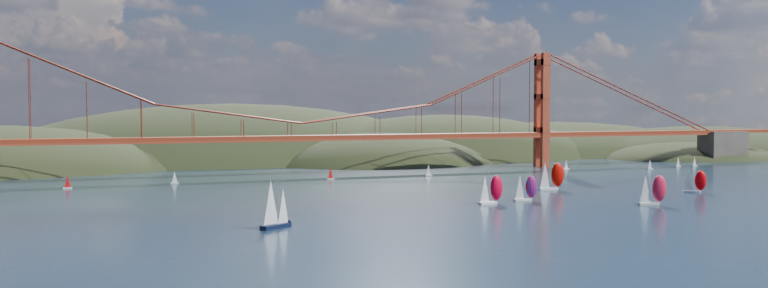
% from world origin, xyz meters
% --- Properties ---
extents(ground, '(1200.00, 1200.00, 0.00)m').
position_xyz_m(ground, '(0.00, 0.00, 0.00)').
color(ground, black).
rests_on(ground, ground).
extents(headlands, '(725.00, 225.00, 96.00)m').
position_xyz_m(headlands, '(44.95, 278.29, -12.46)').
color(headlands, black).
rests_on(headlands, ground).
extents(bridge, '(552.00, 12.00, 55.00)m').
position_xyz_m(bridge, '(-1.75, 180.00, 32.23)').
color(bridge, maroon).
rests_on(bridge, ground).
extents(sloop_navy, '(8.76, 7.35, 12.79)m').
position_xyz_m(sloop_navy, '(-42.27, 41.77, 5.65)').
color(sloop_navy, black).
rests_on(sloop_navy, ground).
extents(racer_0, '(8.57, 4.35, 9.63)m').
position_xyz_m(racer_0, '(27.42, 63.46, 4.55)').
color(racer_0, white).
rests_on(racer_0, ground).
extents(racer_1, '(8.85, 4.54, 9.94)m').
position_xyz_m(racer_1, '(70.53, 44.47, 4.70)').
color(racer_1, silver).
rests_on(racer_1, ground).
extents(racer_2, '(7.27, 6.35, 8.48)m').
position_xyz_m(racer_2, '(106.11, 65.45, 4.01)').
color(racer_2, white).
rests_on(racer_2, ground).
extents(racer_3, '(9.52, 4.08, 10.82)m').
position_xyz_m(racer_3, '(65.51, 89.31, 5.11)').
color(racer_3, white).
rests_on(racer_3, ground).
extents(racer_rwb, '(7.72, 3.20, 8.84)m').
position_xyz_m(racer_rwb, '(41.02, 66.19, 4.18)').
color(racer_rwb, white).
rests_on(racer_rwb, ground).
extents(distant_boat_2, '(3.00, 2.00, 4.70)m').
position_xyz_m(distant_boat_2, '(-91.45, 154.22, 2.41)').
color(distant_boat_2, silver).
rests_on(distant_boat_2, ground).
extents(distant_boat_3, '(3.00, 2.00, 4.70)m').
position_xyz_m(distant_boat_3, '(-54.47, 158.57, 2.41)').
color(distant_boat_3, silver).
rests_on(distant_boat_3, ground).
extents(distant_boat_4, '(3.00, 2.00, 4.70)m').
position_xyz_m(distant_boat_4, '(121.44, 161.35, 2.41)').
color(distant_boat_4, silver).
rests_on(distant_boat_4, ground).
extents(distant_boat_5, '(3.00, 2.00, 4.70)m').
position_xyz_m(distant_boat_5, '(158.69, 148.67, 2.41)').
color(distant_boat_5, silver).
rests_on(distant_boat_5, ground).
extents(distant_boat_6, '(3.00, 2.00, 4.70)m').
position_xyz_m(distant_boat_6, '(182.21, 156.31, 2.41)').
color(distant_boat_6, silver).
rests_on(distant_boat_6, ground).
extents(distant_boat_7, '(3.00, 2.00, 4.70)m').
position_xyz_m(distant_boat_7, '(191.96, 155.90, 2.41)').
color(distant_boat_7, silver).
rests_on(distant_boat_7, ground).
extents(distant_boat_8, '(3.00, 2.00, 4.70)m').
position_xyz_m(distant_boat_8, '(48.17, 154.07, 2.41)').
color(distant_boat_8, silver).
rests_on(distant_boat_8, ground).
extents(distant_boat_9, '(3.00, 2.00, 4.70)m').
position_xyz_m(distant_boat_9, '(5.26, 153.80, 2.41)').
color(distant_boat_9, silver).
rests_on(distant_boat_9, ground).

